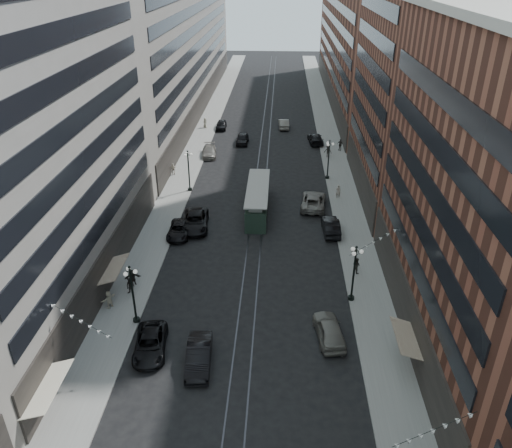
% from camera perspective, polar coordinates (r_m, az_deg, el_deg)
% --- Properties ---
extents(ground, '(220.00, 220.00, 0.00)m').
position_cam_1_polar(ground, '(70.16, 0.59, 5.28)').
color(ground, black).
rests_on(ground, ground).
extents(sidewalk_west, '(4.00, 180.00, 0.15)m').
position_cam_1_polar(sidewalk_west, '(80.54, -7.04, 8.19)').
color(sidewalk_west, gray).
rests_on(sidewalk_west, ground).
extents(sidewalk_east, '(4.00, 180.00, 0.15)m').
position_cam_1_polar(sidewalk_east, '(79.86, 8.88, 7.89)').
color(sidewalk_east, gray).
rests_on(sidewalk_east, ground).
extents(rail_west, '(0.12, 180.00, 0.02)m').
position_cam_1_polar(rail_west, '(79.49, 0.38, 8.08)').
color(rail_west, '#2D2D33').
rests_on(rail_west, ground).
extents(rail_east, '(0.12, 180.00, 0.02)m').
position_cam_1_polar(rail_east, '(79.45, 1.40, 8.06)').
color(rail_east, '#2D2D33').
rests_on(rail_east, ground).
extents(building_west_mid, '(8.00, 36.00, 28.00)m').
position_cam_1_polar(building_west_mid, '(44.39, -23.63, 8.50)').
color(building_west_mid, gray).
rests_on(building_west_mid, ground).
extents(building_west_far, '(8.00, 90.00, 26.00)m').
position_cam_1_polar(building_west_far, '(103.51, -8.55, 19.89)').
color(building_west_far, gray).
rests_on(building_west_far, ground).
extents(building_east_mid, '(8.00, 30.00, 24.00)m').
position_cam_1_polar(building_east_mid, '(38.80, 24.56, 2.46)').
color(building_east_mid, brown).
rests_on(building_east_mid, ground).
extents(building_east_tower, '(8.00, 26.00, 42.00)m').
position_cam_1_polar(building_east_tower, '(62.68, 17.44, 21.27)').
color(building_east_tower, brown).
rests_on(building_east_tower, ground).
extents(building_east_far, '(8.00, 72.00, 24.00)m').
position_cam_1_polar(building_east_far, '(111.65, 10.94, 19.76)').
color(building_east_far, brown).
rests_on(building_east_far, ground).
extents(lamppost_sw_far, '(1.03, 1.14, 5.52)m').
position_cam_1_polar(lamppost_sw_far, '(42.18, -13.92, -7.61)').
color(lamppost_sw_far, black).
rests_on(lamppost_sw_far, sidewalk_west).
extents(lamppost_sw_mid, '(1.03, 1.14, 5.52)m').
position_cam_1_polar(lamppost_sw_mid, '(65.37, -7.71, 6.21)').
color(lamppost_sw_mid, black).
rests_on(lamppost_sw_mid, sidewalk_west).
extents(lamppost_se_far, '(1.03, 1.14, 5.52)m').
position_cam_1_polar(lamppost_se_far, '(44.33, 11.13, -5.36)').
color(lamppost_se_far, black).
rests_on(lamppost_se_far, sidewalk_east).
extents(lamppost_se_mid, '(1.03, 1.14, 5.52)m').
position_cam_1_polar(lamppost_se_mid, '(69.30, 8.29, 7.44)').
color(lamppost_se_mid, black).
rests_on(lamppost_se_mid, sidewalk_east).
extents(streetcar, '(2.57, 11.62, 3.21)m').
position_cam_1_polar(streetcar, '(59.97, 0.19, 2.73)').
color(streetcar, '#1F3226').
rests_on(streetcar, ground).
extents(car_2, '(3.05, 5.47, 1.44)m').
position_cam_1_polar(car_2, '(40.60, -11.99, -13.24)').
color(car_2, black).
rests_on(car_2, ground).
extents(car_4, '(2.66, 5.24, 1.71)m').
position_cam_1_polar(car_4, '(41.22, 8.36, -11.88)').
color(car_4, '#69665D').
rests_on(car_4, ground).
extents(car_5, '(2.12, 5.18, 1.67)m').
position_cam_1_polar(car_5, '(38.84, -6.55, -14.75)').
color(car_5, black).
rests_on(car_5, ground).
extents(pedestrian_2, '(0.92, 0.67, 1.70)m').
position_cam_1_polar(pedestrian_2, '(46.73, -14.14, -6.92)').
color(pedestrian_2, black).
rests_on(pedestrian_2, sidewalk_west).
extents(car_7, '(2.41, 4.99, 1.37)m').
position_cam_1_polar(car_7, '(55.69, -8.79, -0.66)').
color(car_7, black).
rests_on(car_7, ground).
extents(car_8, '(2.65, 5.34, 1.49)m').
position_cam_1_polar(car_8, '(78.48, -5.35, 8.26)').
color(car_8, slate).
rests_on(car_8, ground).
extents(car_9, '(1.93, 4.49, 1.51)m').
position_cam_1_polar(car_9, '(91.69, -3.99, 11.24)').
color(car_9, black).
rests_on(car_9, ground).
extents(car_10, '(1.93, 5.01, 1.63)m').
position_cam_1_polar(car_10, '(56.15, 8.55, -0.24)').
color(car_10, black).
rests_on(car_10, ground).
extents(car_11, '(3.49, 6.44, 1.72)m').
position_cam_1_polar(car_11, '(61.74, 6.58, 2.66)').
color(car_11, slate).
rests_on(car_11, ground).
extents(car_12, '(2.67, 5.62, 1.58)m').
position_cam_1_polar(car_12, '(84.56, 6.81, 9.68)').
color(car_12, black).
rests_on(car_12, ground).
extents(car_13, '(1.97, 4.73, 1.60)m').
position_cam_1_polar(car_13, '(83.81, -1.57, 9.70)').
color(car_13, black).
rests_on(car_13, ground).
extents(car_14, '(1.99, 5.02, 1.63)m').
position_cam_1_polar(car_14, '(92.13, 3.19, 11.38)').
color(car_14, slate).
rests_on(car_14, ground).
extents(pedestrian_5, '(1.52, 0.90, 1.58)m').
position_cam_1_polar(pedestrian_5, '(48.02, -13.92, -5.93)').
color(pedestrian_5, black).
rests_on(pedestrian_5, sidewalk_west).
extents(pedestrian_6, '(1.00, 0.54, 1.64)m').
position_cam_1_polar(pedestrian_6, '(71.59, -9.43, 6.21)').
color(pedestrian_6, beige).
rests_on(pedestrian_6, sidewalk_west).
extents(pedestrian_7, '(0.84, 0.87, 1.62)m').
position_cam_1_polar(pedestrian_7, '(49.28, 11.40, -4.64)').
color(pedestrian_7, black).
rests_on(pedestrian_7, sidewalk_east).
extents(pedestrian_8, '(0.68, 0.47, 1.78)m').
position_cam_1_polar(pedestrian_8, '(64.28, 9.37, 3.70)').
color(pedestrian_8, '#B4A595').
rests_on(pedestrian_8, sidewalk_east).
extents(pedestrian_9, '(1.28, 0.85, 1.84)m').
position_cam_1_polar(pedestrian_9, '(78.11, 8.22, 8.25)').
color(pedestrian_9, black).
rests_on(pedestrian_9, sidewalk_east).
extents(car_extra_0, '(3.46, 6.42, 1.71)m').
position_cam_1_polar(car_extra_0, '(56.91, -6.95, 0.33)').
color(car_extra_0, black).
rests_on(car_extra_0, ground).
extents(pedestrian_extra_0, '(1.20, 1.53, 1.65)m').
position_cam_1_polar(pedestrian_extra_0, '(45.61, -16.45, -8.26)').
color(pedestrian_extra_0, beige).
rests_on(pedestrian_extra_0, sidewalk_west).
extents(pedestrian_extra_1, '(0.99, 0.86, 1.78)m').
position_cam_1_polar(pedestrian_extra_1, '(92.20, -5.84, 11.44)').
color(pedestrian_extra_1, '#ABA58D').
rests_on(pedestrian_extra_1, sidewalk_west).
extents(pedestrian_extra_2, '(1.18, 1.06, 1.88)m').
position_cam_1_polar(pedestrian_extra_2, '(81.25, 9.59, 8.94)').
color(pedestrian_extra_2, black).
rests_on(pedestrian_extra_2, sidewalk_east).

